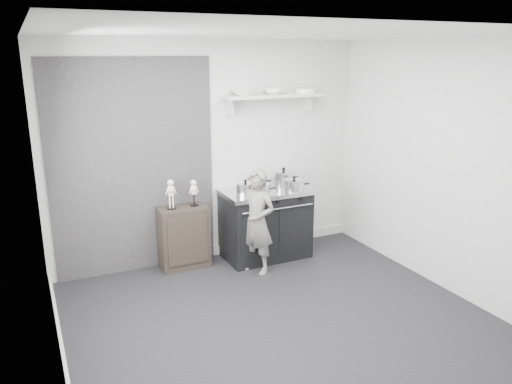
% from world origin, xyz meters
% --- Properties ---
extents(ground, '(4.00, 4.00, 0.00)m').
position_xyz_m(ground, '(0.00, 0.00, 0.00)').
color(ground, black).
rests_on(ground, ground).
extents(room_shell, '(4.02, 3.62, 2.71)m').
position_xyz_m(room_shell, '(-0.09, 0.15, 1.64)').
color(room_shell, silver).
rests_on(room_shell, ground).
extents(wall_shelf, '(1.30, 0.26, 0.24)m').
position_xyz_m(wall_shelf, '(0.80, 1.68, 2.01)').
color(wall_shelf, silver).
rests_on(wall_shelf, room_shell).
extents(stove, '(1.11, 0.70, 0.89)m').
position_xyz_m(stove, '(0.60, 1.48, 0.45)').
color(stove, black).
rests_on(stove, ground).
extents(side_cabinet, '(0.58, 0.34, 0.76)m').
position_xyz_m(side_cabinet, '(-0.45, 1.61, 0.38)').
color(side_cabinet, black).
rests_on(side_cabinet, ground).
extents(child, '(0.49, 0.54, 1.25)m').
position_xyz_m(child, '(0.30, 1.10, 0.63)').
color(child, slate).
rests_on(child, ground).
extents(pot_front_left, '(0.32, 0.23, 0.19)m').
position_xyz_m(pot_front_left, '(0.27, 1.35, 0.97)').
color(pot_front_left, silver).
rests_on(pot_front_left, stove).
extents(pot_back_left, '(0.35, 0.27, 0.19)m').
position_xyz_m(pot_back_left, '(0.52, 1.60, 0.97)').
color(pot_back_left, silver).
rests_on(pot_back_left, stove).
extents(pot_back_right, '(0.35, 0.27, 0.23)m').
position_xyz_m(pot_back_right, '(0.91, 1.58, 0.99)').
color(pot_back_right, silver).
rests_on(pot_back_right, stove).
extents(pot_front_right, '(0.34, 0.25, 0.19)m').
position_xyz_m(pot_front_right, '(0.89, 1.28, 0.97)').
color(pot_front_right, silver).
rests_on(pot_front_right, stove).
extents(pot_front_center, '(0.27, 0.19, 0.16)m').
position_xyz_m(pot_front_center, '(0.46, 1.29, 0.96)').
color(pot_front_center, silver).
rests_on(pot_front_center, stove).
extents(skeleton_full, '(0.11, 0.07, 0.41)m').
position_xyz_m(skeleton_full, '(-0.58, 1.61, 0.96)').
color(skeleton_full, white).
rests_on(skeleton_full, side_cabinet).
extents(skeleton_torso, '(0.10, 0.07, 0.37)m').
position_xyz_m(skeleton_torso, '(-0.30, 1.61, 0.94)').
color(skeleton_torso, white).
rests_on(skeleton_torso, side_cabinet).
extents(bowl_large, '(0.29, 0.29, 0.07)m').
position_xyz_m(bowl_large, '(0.39, 1.67, 2.08)').
color(bowl_large, white).
rests_on(bowl_large, wall_shelf).
extents(bowl_small, '(0.22, 0.22, 0.07)m').
position_xyz_m(bowl_small, '(0.79, 1.67, 2.07)').
color(bowl_small, white).
rests_on(bowl_small, wall_shelf).
extents(plate_stack, '(0.26, 0.26, 0.06)m').
position_xyz_m(plate_stack, '(1.25, 1.67, 2.07)').
color(plate_stack, white).
rests_on(plate_stack, wall_shelf).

